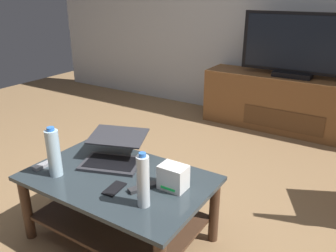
{
  "coord_description": "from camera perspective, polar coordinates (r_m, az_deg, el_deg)",
  "views": [
    {
      "loc": [
        1.12,
        -1.49,
        1.43
      ],
      "look_at": [
        -0.02,
        0.31,
        0.58
      ],
      "focal_mm": 36.67,
      "sensor_mm": 36.0,
      "label": 1
    }
  ],
  "objects": [
    {
      "name": "ground_plane",
      "position": [
        2.35,
        -3.79,
        -15.78
      ],
      "size": [
        7.68,
        7.68,
        0.0
      ],
      "primitive_type": "plane",
      "color": "olive"
    },
    {
      "name": "coffee_table",
      "position": [
        2.08,
        -8.14,
        -11.53
      ],
      "size": [
        1.06,
        0.68,
        0.43
      ],
      "color": "#2D383D",
      "rests_on": "ground"
    },
    {
      "name": "media_cabinet",
      "position": [
        3.89,
        19.45,
        3.49
      ],
      "size": [
        1.82,
        0.43,
        0.59
      ],
      "color": "brown",
      "rests_on": "ground"
    },
    {
      "name": "television",
      "position": [
        3.74,
        20.54,
        12.25
      ],
      "size": [
        1.09,
        0.2,
        0.64
      ],
      "color": "black",
      "rests_on": "media_cabinet"
    },
    {
      "name": "laptop",
      "position": [
        2.16,
        -8.96,
        -4.32
      ],
      "size": [
        0.46,
        0.47,
        0.16
      ],
      "color": "#333338",
      "rests_on": "coffee_table"
    },
    {
      "name": "router_box",
      "position": [
        1.85,
        0.88,
        -8.48
      ],
      "size": [
        0.15,
        0.11,
        0.13
      ],
      "color": "white",
      "rests_on": "coffee_table"
    },
    {
      "name": "water_bottle_near",
      "position": [
        2.05,
        -18.46,
        -4.23
      ],
      "size": [
        0.08,
        0.08,
        0.3
      ],
      "color": "silver",
      "rests_on": "coffee_table"
    },
    {
      "name": "water_bottle_far",
      "position": [
        1.68,
        -4.16,
        -9.11
      ],
      "size": [
        0.06,
        0.06,
        0.29
      ],
      "color": "silver",
      "rests_on": "coffee_table"
    },
    {
      "name": "cell_phone",
      "position": [
        1.89,
        -8.9,
        -10.24
      ],
      "size": [
        0.09,
        0.15,
        0.01
      ],
      "primitive_type": "cube",
      "rotation": [
        0.0,
        0.0,
        0.12
      ],
      "color": "black",
      "rests_on": "coffee_table"
    },
    {
      "name": "tv_remote",
      "position": [
        2.23,
        -19.65,
        -5.98
      ],
      "size": [
        0.05,
        0.16,
        0.02
      ],
      "primitive_type": "cube",
      "rotation": [
        0.0,
        0.0,
        -0.07
      ],
      "color": "#99999E",
      "rests_on": "coffee_table"
    },
    {
      "name": "soundbar_remote",
      "position": [
        1.87,
        -4.23,
        -10.15
      ],
      "size": [
        0.11,
        0.16,
        0.02
      ],
      "primitive_type": "cube",
      "rotation": [
        0.0,
        0.0,
        -0.46
      ],
      "color": "#2D2D30",
      "rests_on": "coffee_table"
    }
  ]
}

